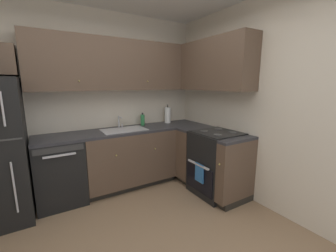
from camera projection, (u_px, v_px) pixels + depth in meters
wall_back at (92, 102)px, 3.27m from camera, size 3.54×0.05×2.65m
wall_right at (270, 106)px, 2.66m from camera, size 0.05×3.63×2.65m
dishwasher at (60, 171)px, 2.89m from camera, size 0.60×0.63×0.87m
lower_cabinets_back at (129, 158)px, 3.39m from camera, size 1.37×0.62×0.87m
countertop_back at (128, 130)px, 3.30m from camera, size 2.57×0.60×0.03m
lower_cabinets_right at (208, 161)px, 3.28m from camera, size 0.62×1.06×0.87m
countertop_right at (209, 132)px, 3.19m from camera, size 0.60×1.06×0.03m
oven_range at (217, 163)px, 3.14m from camera, size 0.68×0.62×1.06m
upper_cabinets_back at (112, 65)px, 3.15m from camera, size 2.25×0.34×0.73m
upper_cabinets_right at (208, 66)px, 3.27m from camera, size 0.32×1.60×0.73m
sink at (124, 133)px, 3.24m from camera, size 0.65×0.40×0.10m
faucet at (120, 121)px, 3.39m from camera, size 0.07×0.16×0.19m
soap_bottle at (143, 120)px, 3.60m from camera, size 0.07×0.07×0.21m
paper_towel_roll at (168, 115)px, 3.82m from camera, size 0.11×0.11×0.33m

